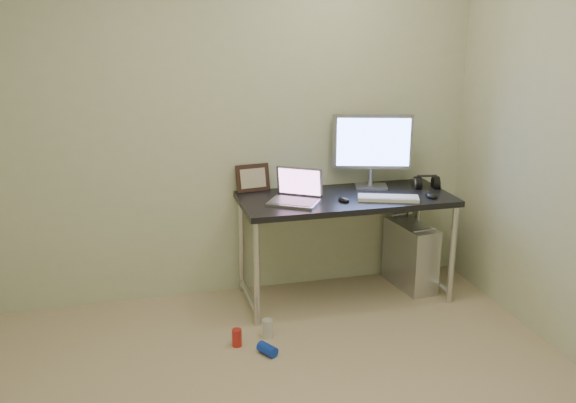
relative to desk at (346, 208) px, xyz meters
The scene contains 16 objects.
wall_back 1.00m from the desk, 156.70° to the left, with size 3.50×0.02×2.50m, color beige.
desk is the anchor object (origin of this frame).
tower_computer 0.68m from the desk, ahead, with size 0.26×0.49×0.51m.
cable_a 0.61m from the desk, 28.96° to the left, with size 0.01×0.01×0.70m, color black.
cable_b 0.69m from the desk, 23.36° to the left, with size 0.01×0.01×0.72m, color black.
can_red 1.18m from the desk, 149.28° to the right, with size 0.06×0.06×0.11m, color red.
can_white 1.00m from the desk, 145.47° to the right, with size 0.07×0.07×0.12m, color silver.
can_blue 1.15m from the desk, 136.92° to the right, with size 0.07×0.07×0.12m, color #1134C6.
laptop 0.39m from the desk, behind, with size 0.41×0.39×0.22m.
monitor 0.50m from the desk, 34.90° to the left, with size 0.55×0.22×0.53m.
keyboard 0.31m from the desk, 32.28° to the right, with size 0.40×0.13×0.02m, color silver.
mouse_right 0.59m from the desk, 16.84° to the right, with size 0.08×0.12×0.04m, color black.
mouse_left 0.16m from the desk, 116.26° to the right, with size 0.06×0.10×0.03m, color black.
headphones 0.65m from the desk, ahead, with size 0.20×0.12×0.12m.
picture_frame 0.68m from the desk, 154.29° to the left, with size 0.24×0.03×0.19m, color black.
webcam 0.49m from the desk, 141.49° to the left, with size 0.04×0.03×0.11m.
Camera 1 is at (-0.69, -2.56, 1.97)m, focal length 40.00 mm.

